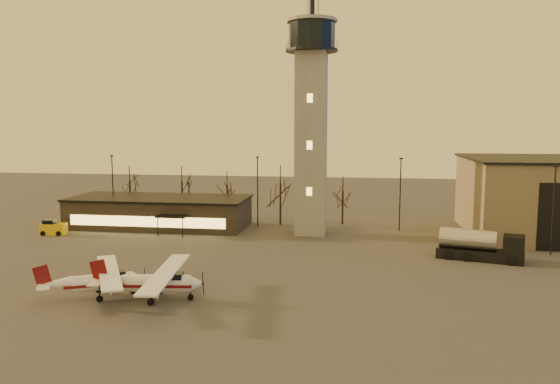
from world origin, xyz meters
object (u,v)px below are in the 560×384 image
object	(u,v)px
terminal	(160,212)
service_cart	(53,229)
fuel_truck	(479,248)
cessna_rear	(104,284)
cessna_front	(161,286)
control_tower	(311,112)

from	to	relation	value
terminal	service_cart	size ratio (longest dim) A/B	7.60
fuel_truck	cessna_rear	bearing A→B (deg)	-136.82
service_cart	terminal	bearing A→B (deg)	26.90
terminal	fuel_truck	world-z (taller)	terminal
cessna_front	cessna_rear	xyz separation A→B (m)	(-5.06, 0.06, -0.08)
terminal	cessna_rear	world-z (taller)	terminal
terminal	cessna_rear	xyz separation A→B (m)	(7.17, -31.68, -1.04)
control_tower	terminal	distance (m)	26.24
control_tower	terminal	xyz separation A→B (m)	(-21.99, 1.98, -14.17)
terminal	cessna_rear	size ratio (longest dim) A/B	2.29
service_cart	cessna_rear	bearing A→B (deg)	-56.73
cessna_rear	service_cart	bearing A→B (deg)	100.25
terminal	service_cart	xyz separation A→B (m)	(-12.07, -7.63, -1.39)
control_tower	service_cart	xyz separation A→B (m)	(-34.06, -5.65, -15.55)
cessna_front	service_cart	bearing A→B (deg)	128.20
cessna_front	terminal	bearing A→B (deg)	104.04
control_tower	cessna_front	xyz separation A→B (m)	(-9.76, -29.76, -15.13)
cessna_rear	service_cart	distance (m)	30.80
fuel_truck	service_cart	bearing A→B (deg)	-170.95
fuel_truck	terminal	bearing A→B (deg)	177.30
fuel_truck	service_cart	xyz separation A→B (m)	(-53.61, 5.83, -0.54)
control_tower	service_cart	distance (m)	37.87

